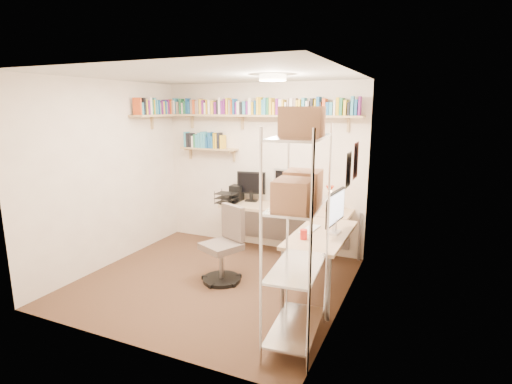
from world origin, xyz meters
TOP-DOWN VIEW (x-y plane):
  - ground at (0.00, 0.00)m, footprint 3.20×3.20m
  - room_shell at (0.00, 0.00)m, footprint 3.24×3.04m
  - wall_shelves at (-0.42, 1.30)m, footprint 3.12×1.09m
  - corner_desk at (0.60, 0.97)m, footprint 2.10×1.90m
  - office_chair at (0.11, 0.10)m, footprint 0.56×0.56m
  - wire_rack at (1.36, -0.82)m, footprint 0.50×0.90m

SIDE VIEW (x-z plane):
  - ground at x=0.00m, z-range 0.00..0.00m
  - office_chair at x=0.11m, z-range -0.08..0.88m
  - corner_desk at x=0.60m, z-range 0.09..1.36m
  - wire_rack at x=1.36m, z-range 0.37..2.53m
  - room_shell at x=0.00m, z-range 0.29..2.81m
  - wall_shelves at x=-0.42m, z-range 1.63..2.42m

